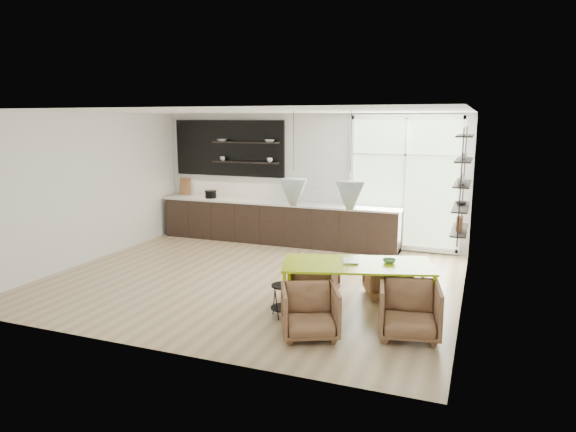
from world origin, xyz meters
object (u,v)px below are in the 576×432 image
(armchair_front_left, at_px, (310,312))
(armchair_back_left, at_px, (315,277))
(dining_table, at_px, (357,267))
(armchair_back_right, at_px, (387,277))
(armchair_front_right, at_px, (409,310))
(wire_stool, at_px, (283,296))

(armchair_front_left, bearing_deg, armchair_back_left, 80.96)
(armchair_back_left, bearing_deg, dining_table, 142.93)
(dining_table, bearing_deg, armchair_back_right, 57.93)
(dining_table, height_order, armchair_front_right, dining_table)
(dining_table, distance_m, wire_stool, 1.12)
(wire_stool, bearing_deg, dining_table, 24.62)
(dining_table, relative_size, armchair_back_right, 3.33)
(armchair_back_left, bearing_deg, armchair_back_right, -162.01)
(armchair_back_right, xyz_separation_m, armchair_front_right, (0.54, -1.45, 0.04))
(armchair_back_left, xyz_separation_m, armchair_front_right, (1.61, -1.03, 0.03))
(armchair_front_left, relative_size, wire_stool, 1.56)
(armchair_back_left, bearing_deg, armchair_front_right, 143.91)
(armchair_back_right, distance_m, wire_stool, 1.84)
(armchair_front_right, xyz_separation_m, wire_stool, (-1.76, 0.07, -0.05))
(armchair_back_left, xyz_separation_m, wire_stool, (-0.16, -0.97, -0.02))
(armchair_back_left, relative_size, wire_stool, 1.51)
(armchair_back_left, bearing_deg, armchair_front_left, 102.13)
(armchair_front_left, relative_size, armchair_front_right, 0.94)
(dining_table, xyz_separation_m, armchair_back_left, (-0.80, 0.53, -0.39))
(armchair_back_right, height_order, armchair_front_right, armchair_front_right)
(dining_table, xyz_separation_m, armchair_front_right, (0.81, -0.50, -0.36))
(wire_stool, bearing_deg, armchair_front_left, -42.14)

